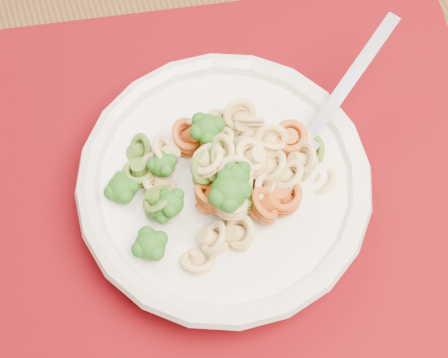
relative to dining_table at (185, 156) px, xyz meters
name	(u,v)px	position (x,y,z in m)	size (l,w,h in m)	color
dining_table	(185,156)	(0.00, 0.00, 0.00)	(1.39, 0.95, 0.71)	#593619
placemat	(224,178)	(0.01, -0.08, 0.10)	(0.49, 0.38, 0.00)	#5B030E
pasta_bowl	(224,184)	(0.00, -0.10, 0.13)	(0.24, 0.24, 0.05)	silver
pasta_broccoli_heap	(224,176)	(0.00, -0.10, 0.15)	(0.21, 0.21, 0.06)	tan
fork	(300,150)	(0.07, -0.10, 0.15)	(0.19, 0.02, 0.01)	silver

